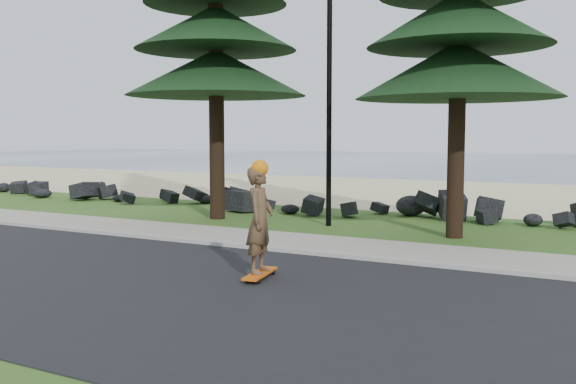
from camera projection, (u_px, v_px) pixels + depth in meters
ground at (269, 243)px, 14.55m from camera, size 160.00×160.00×0.00m
road at (132, 282)px, 10.61m from camera, size 160.00×7.00×0.02m
kerb at (248, 247)px, 13.76m from camera, size 160.00×0.20×0.10m
sidewalk at (273, 240)px, 14.72m from camera, size 160.00×2.00×0.08m
beach_sand at (441, 193)px, 27.23m from camera, size 160.00×15.00×0.01m
ocean at (547, 162)px, 59.17m from camera, size 160.00×58.00×0.01m
seawall_boulders at (362, 216)px, 19.45m from camera, size 60.00×2.40×1.10m
lamp_post at (329, 71)px, 16.99m from camera, size 0.25×0.14×8.14m
skateboarder at (260, 220)px, 10.75m from camera, size 0.55×1.11×2.01m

